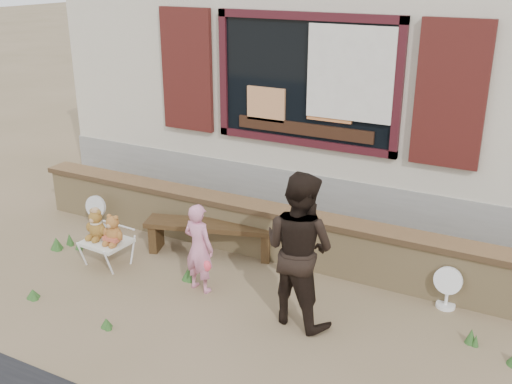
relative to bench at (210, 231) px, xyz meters
The scene contains 12 objects.
ground 1.04m from the bench, 45.17° to the right, with size 80.00×80.00×0.00m, color brown.
shopfront 4.20m from the bench, 79.49° to the left, with size 8.04×5.13×4.00m.
brick_wall 0.76m from the bench, 22.77° to the left, with size 7.10×0.36×0.67m.
bench is the anchor object (origin of this frame).
folding_chair 1.27m from the bench, 138.98° to the right, with size 0.55×0.50×0.32m.
teddy_bear_left 1.39m from the bench, 143.12° to the right, with size 0.28×0.24×0.39m, color brown, non-canonical shape.
teddy_bear_right 1.19m from the bench, 134.15° to the right, with size 0.28×0.24×0.38m, color brown, non-canonical shape.
child 0.91m from the bench, 66.10° to the right, with size 0.38×0.25×1.04m, color pink.
adult 1.87m from the bench, 28.45° to the right, with size 0.79×0.61×1.62m, color black.
fan_left 1.78m from the bench, behind, with size 0.31×0.21×0.50m.
fan_right 2.90m from the bench, ahead, with size 0.31×0.21×0.49m.
grass_tufts 1.00m from the bench, 64.12° to the right, with size 5.68×1.55×0.16m.
Camera 1 is at (2.98, -5.07, 3.46)m, focal length 42.00 mm.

